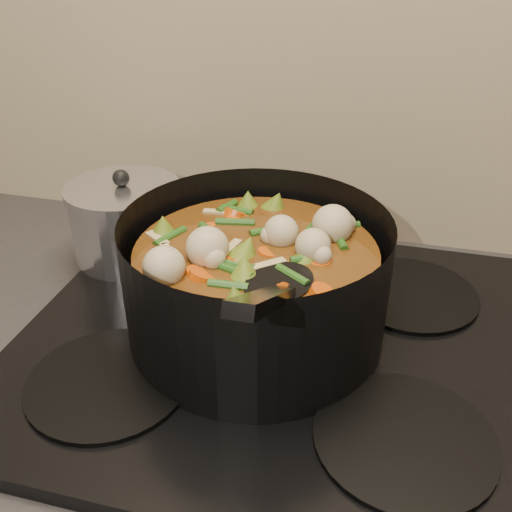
# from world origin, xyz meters

# --- Properties ---
(stovetop) EXTENTS (0.62, 0.54, 0.03)m
(stovetop) POSITION_xyz_m (0.00, 1.93, 0.92)
(stovetop) COLOR black
(stovetop) RESTS_ON counter
(stockpot) EXTENTS (0.36, 0.44, 0.23)m
(stockpot) POSITION_xyz_m (-0.02, 1.93, 1.00)
(stockpot) COLOR black
(stockpot) RESTS_ON stovetop
(saucepan) EXTENTS (0.17, 0.17, 0.14)m
(saucepan) POSITION_xyz_m (-0.26, 2.07, 0.99)
(saucepan) COLOR silver
(saucepan) RESTS_ON stovetop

